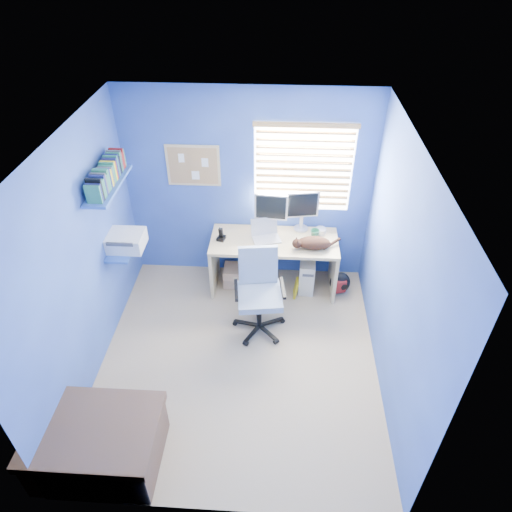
# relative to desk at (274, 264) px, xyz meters

# --- Properties ---
(floor) EXTENTS (3.00, 3.20, 0.00)m
(floor) POSITION_rel_desk_xyz_m (-0.34, -1.26, -0.37)
(floor) COLOR tan
(floor) RESTS_ON ground
(ceiling) EXTENTS (3.00, 3.20, 0.00)m
(ceiling) POSITION_rel_desk_xyz_m (-0.34, -1.26, 2.13)
(ceiling) COLOR white
(ceiling) RESTS_ON wall_back
(wall_back) EXTENTS (3.00, 0.01, 2.50)m
(wall_back) POSITION_rel_desk_xyz_m (-0.34, 0.34, 0.88)
(wall_back) COLOR #304A9E
(wall_back) RESTS_ON ground
(wall_front) EXTENTS (3.00, 0.01, 2.50)m
(wall_front) POSITION_rel_desk_xyz_m (-0.34, -2.86, 0.88)
(wall_front) COLOR #304A9E
(wall_front) RESTS_ON ground
(wall_left) EXTENTS (0.01, 3.20, 2.50)m
(wall_left) POSITION_rel_desk_xyz_m (-1.84, -1.26, 0.88)
(wall_left) COLOR #304A9E
(wall_left) RESTS_ON ground
(wall_right) EXTENTS (0.01, 3.20, 2.50)m
(wall_right) POSITION_rel_desk_xyz_m (1.16, -1.26, 0.88)
(wall_right) COLOR #304A9E
(wall_right) RESTS_ON ground
(desk) EXTENTS (1.56, 0.65, 0.74)m
(desk) POSITION_rel_desk_xyz_m (0.00, 0.00, 0.00)
(desk) COLOR tan
(desk) RESTS_ON floor
(laptop) EXTENTS (0.39, 0.34, 0.22)m
(laptop) POSITION_rel_desk_xyz_m (-0.10, 0.01, 0.48)
(laptop) COLOR silver
(laptop) RESTS_ON desk
(monitor_left) EXTENTS (0.41, 0.15, 0.54)m
(monitor_left) POSITION_rel_desk_xyz_m (-0.05, 0.18, 0.64)
(monitor_left) COLOR silver
(monitor_left) RESTS_ON desk
(monitor_right) EXTENTS (0.41, 0.19, 0.54)m
(monitor_right) POSITION_rel_desk_xyz_m (0.33, 0.26, 0.64)
(monitor_right) COLOR silver
(monitor_right) RESTS_ON desk
(phone) EXTENTS (0.11, 0.13, 0.17)m
(phone) POSITION_rel_desk_xyz_m (-0.65, -0.02, 0.45)
(phone) COLOR black
(phone) RESTS_ON desk
(mug) EXTENTS (0.10, 0.09, 0.10)m
(mug) POSITION_rel_desk_xyz_m (0.49, 0.10, 0.42)
(mug) COLOR #276F50
(mug) RESTS_ON desk
(cd_spindle) EXTENTS (0.13, 0.13, 0.07)m
(cd_spindle) POSITION_rel_desk_xyz_m (0.57, 0.19, 0.41)
(cd_spindle) COLOR silver
(cd_spindle) RESTS_ON desk
(cat) EXTENTS (0.43, 0.28, 0.14)m
(cat) POSITION_rel_desk_xyz_m (0.47, -0.13, 0.44)
(cat) COLOR black
(cat) RESTS_ON desk
(tower_pc) EXTENTS (0.21, 0.45, 0.45)m
(tower_pc) POSITION_rel_desk_xyz_m (0.43, 0.03, -0.14)
(tower_pc) COLOR beige
(tower_pc) RESTS_ON floor
(drawer_boxes) EXTENTS (0.35, 0.28, 0.27)m
(drawer_boxes) POSITION_rel_desk_xyz_m (-0.47, 0.03, -0.23)
(drawer_boxes) COLOR tan
(drawer_boxes) RESTS_ON floor
(yellow_book) EXTENTS (0.03, 0.17, 0.24)m
(yellow_book) POSITION_rel_desk_xyz_m (0.29, -0.17, -0.25)
(yellow_book) COLOR yellow
(yellow_book) RESTS_ON floor
(backpack) EXTENTS (0.31, 0.27, 0.31)m
(backpack) POSITION_rel_desk_xyz_m (0.86, -0.06, -0.22)
(backpack) COLOR black
(backpack) RESTS_ON floor
(bed_corner) EXTENTS (1.05, 0.74, 0.50)m
(bed_corner) POSITION_rel_desk_xyz_m (-1.46, -2.47, -0.12)
(bed_corner) COLOR brown
(bed_corner) RESTS_ON floor
(office_chair) EXTENTS (0.67, 0.67, 1.02)m
(office_chair) POSITION_rel_desk_xyz_m (-0.14, -0.73, 0.01)
(office_chair) COLOR black
(office_chair) RESTS_ON floor
(window_blinds) EXTENTS (1.15, 0.05, 1.10)m
(window_blinds) POSITION_rel_desk_xyz_m (0.31, 0.31, 1.18)
(window_blinds) COLOR white
(window_blinds) RESTS_ON ground
(corkboard) EXTENTS (0.64, 0.02, 0.52)m
(corkboard) POSITION_rel_desk_xyz_m (-0.99, 0.33, 1.18)
(corkboard) COLOR tan
(corkboard) RESTS_ON ground
(wall_shelves) EXTENTS (0.42, 0.90, 1.05)m
(wall_shelves) POSITION_rel_desk_xyz_m (-1.69, -0.51, 1.06)
(wall_shelves) COLOR #2E56B0
(wall_shelves) RESTS_ON ground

